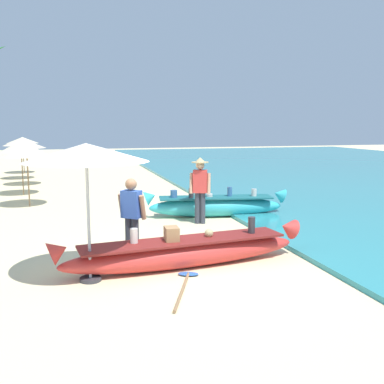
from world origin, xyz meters
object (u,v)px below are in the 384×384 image
Objects in this scene: patio_umbrella_large at (86,154)px; boat_red_foreground at (185,252)px; person_vendor_hatted at (200,186)px; person_tourist_customer at (132,214)px; paddle at (184,284)px; boat_cyan_midground at (216,206)px.

boat_red_foreground is at bearing 10.19° from patio_umbrella_large.
patio_umbrella_large reaches higher than person_vendor_hatted.
patio_umbrella_large is at bearing -130.44° from person_tourist_customer.
boat_red_foreground is at bearing -38.25° from person_tourist_customer.
person_tourist_customer is 1.96m from paddle.
boat_cyan_midground is 1.22m from person_vendor_hatted.
paddle is (-2.23, -5.11, -0.28)m from boat_cyan_midground.
boat_red_foreground is at bearing 75.31° from paddle.
person_tourist_customer is at bearing -128.52° from person_vendor_hatted.
patio_umbrella_large is at bearing 155.64° from paddle.
person_vendor_hatted is (-0.68, -0.74, 0.69)m from boat_cyan_midground.
boat_red_foreground is 2.11× the size of patio_umbrella_large.
boat_red_foreground is 3.05× the size of person_tourist_customer.
person_tourist_customer is at bearing 49.56° from patio_umbrella_large.
person_tourist_customer is 0.96× the size of paddle.
person_vendor_hatted is at bearing 69.07° from boat_red_foreground.
boat_cyan_midground is 2.58× the size of person_tourist_customer.
patio_umbrella_large reaches higher than boat_cyan_midground.
paddle is at bearing -69.63° from person_tourist_customer.
boat_red_foreground is 3.71m from person_vendor_hatted.
boat_cyan_midground is 2.34× the size of person_vendor_hatted.
paddle is at bearing -24.36° from patio_umbrella_large.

